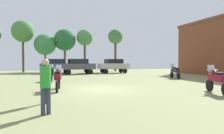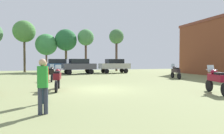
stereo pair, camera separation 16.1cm
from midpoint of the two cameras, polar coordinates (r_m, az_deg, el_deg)
name	(u,v)px [view 2 (the right image)]	position (r m, az deg, el deg)	size (l,w,h in m)	color
ground_plane	(98,89)	(11.92, -3.67, -6.56)	(44.00, 52.00, 0.02)	#7E8656
motorcycle_2	(52,73)	(17.25, -17.02, -1.67)	(0.62, 2.12, 1.44)	black
motorcycle_3	(216,80)	(11.58, 28.72, -3.30)	(0.86, 2.19, 1.50)	black
motorcycle_4	(176,71)	(19.98, 18.40, -1.23)	(0.68, 2.06, 1.44)	black
motorcycle_5	(57,78)	(11.79, -15.37, -3.08)	(0.62, 2.25, 1.49)	black
car_1	(115,65)	(27.75, 0.92, 0.63)	(4.44, 2.17, 2.00)	black
car_2	(58,65)	(27.82, -15.38, 0.57)	(4.53, 2.44, 2.00)	black
car_3	(79,65)	(25.88, -9.52, 0.53)	(4.52, 2.42, 2.00)	black
person_1	(44,79)	(8.29, -18.78, -3.30)	(0.47, 0.47, 1.71)	#203348
person_2	(43,82)	(6.58, -19.03, -4.14)	(0.38, 0.38, 1.79)	#323647
tree_2	(24,32)	(32.81, -24.29, 9.42)	(3.29, 3.29, 7.88)	#4D412C
tree_4	(116,37)	(33.40, 1.45, 8.68)	(2.50, 2.50, 7.15)	#4E3B31
tree_5	(86,38)	(32.82, -7.58, 8.45)	(2.71, 2.71, 7.00)	brown
tree_6	(66,40)	(32.82, -13.26, 7.66)	(3.52, 3.52, 6.91)	brown
tree_8	(46,45)	(32.83, -18.63, 6.25)	(3.39, 3.39, 6.05)	brown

